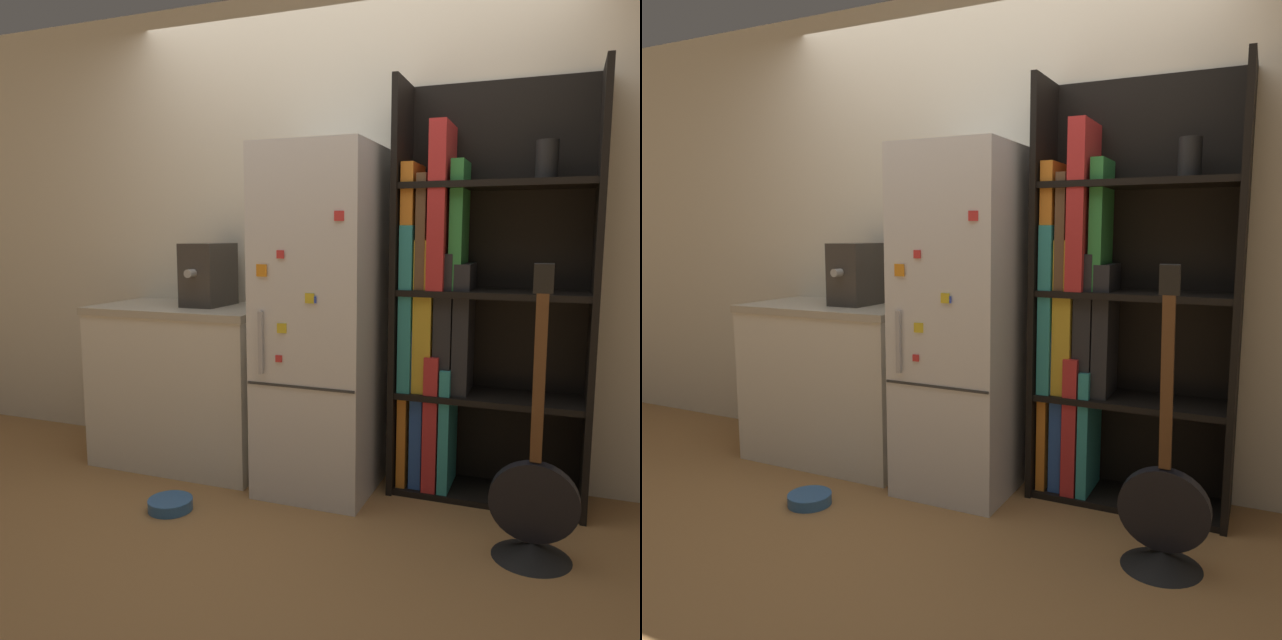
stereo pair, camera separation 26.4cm
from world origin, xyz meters
TOP-DOWN VIEW (x-y plane):
  - ground_plane at (0.00, 0.00)m, footprint 16.00×16.00m
  - wall_back at (0.00, 0.47)m, footprint 8.00×0.05m
  - refrigerator at (-0.00, 0.13)m, footprint 0.55×0.67m
  - bookshelf at (0.66, 0.30)m, footprint 0.93×0.36m
  - kitchen_counter at (-0.85, 0.16)m, footprint 1.01×0.60m
  - espresso_machine at (-0.73, 0.21)m, footprint 0.20×0.37m
  - guitar at (1.06, -0.29)m, footprint 0.35×0.32m
  - pet_bowl at (-0.57, -0.44)m, footprint 0.21×0.21m

SIDE VIEW (x-z plane):
  - ground_plane at x=0.00m, z-range 0.00..0.00m
  - pet_bowl at x=-0.57m, z-range 0.00..0.06m
  - guitar at x=1.06m, z-range -0.43..0.77m
  - kitchen_counter at x=-0.85m, z-range 0.00..0.90m
  - refrigerator at x=0.00m, z-range 0.00..1.73m
  - bookshelf at x=0.66m, z-range -0.09..1.95m
  - espresso_machine at x=-0.73m, z-range 0.90..1.25m
  - wall_back at x=0.00m, z-range 0.00..2.60m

